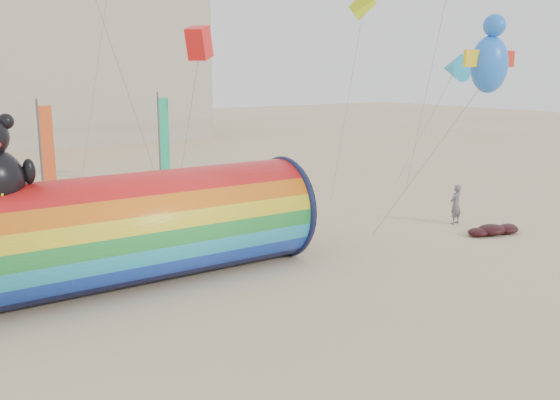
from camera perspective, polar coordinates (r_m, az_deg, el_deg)
ground at (r=18.73m, az=1.34°, el=-8.17°), size 160.00×160.00×0.00m
windsock_assembly at (r=19.32m, az=-13.65°, el=-2.36°), size 11.65×3.55×5.37m
kite_handler at (r=27.29m, az=15.77°, el=-0.38°), size 0.67×0.49×1.69m
fabric_bundle at (r=26.23m, az=18.97°, el=-2.58°), size 2.62×1.35×0.41m
festival_banners at (r=30.81m, az=-19.75°, el=4.11°), size 12.66×4.37×5.20m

